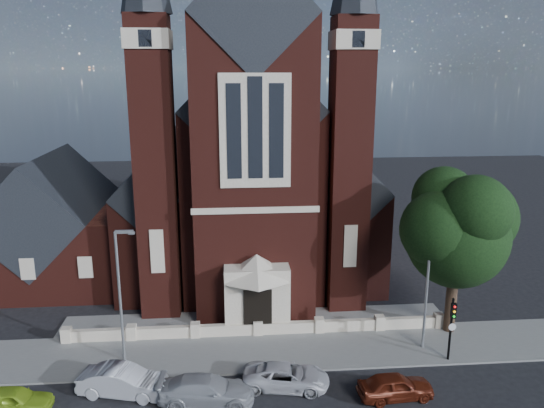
{
  "coord_description": "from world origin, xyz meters",
  "views": [
    {
      "loc": [
        -1.67,
        -24.52,
        16.75
      ],
      "look_at": [
        1.37,
        12.0,
        7.35
      ],
      "focal_mm": 35.0,
      "sensor_mm": 36.0,
      "label": 1
    }
  ],
  "objects": [
    {
      "name": "ground",
      "position": [
        0.0,
        15.0,
        0.0
      ],
      "size": [
        120.0,
        120.0,
        0.0
      ],
      "primitive_type": "plane",
      "color": "black",
      "rests_on": "ground"
    },
    {
      "name": "pavement_strip",
      "position": [
        0.0,
        4.5,
        0.0
      ],
      "size": [
        60.0,
        5.0,
        0.12
      ],
      "primitive_type": "cube",
      "color": "slate",
      "rests_on": "ground"
    },
    {
      "name": "forecourt_paving",
      "position": [
        0.0,
        8.5,
        0.0
      ],
      "size": [
        26.0,
        3.0,
        0.14
      ],
      "primitive_type": "cube",
      "color": "slate",
      "rests_on": "ground"
    },
    {
      "name": "forecourt_wall",
      "position": [
        0.0,
        6.5,
        0.0
      ],
      "size": [
        24.0,
        0.4,
        0.9
      ],
      "primitive_type": "cube",
      "color": "#BBAD94",
      "rests_on": "ground"
    },
    {
      "name": "church",
      "position": [
        -0.0,
        22.94,
        8.19
      ],
      "size": [
        20.01,
        34.9,
        29.2
      ],
      "color": "#481913",
      "rests_on": "ground"
    },
    {
      "name": "parish_hall",
      "position": [
        -16.0,
        18.0,
        4.01
      ],
      "size": [
        12.0,
        12.2,
        10.24
      ],
      "color": "#481913",
      "rests_on": "ground"
    },
    {
      "name": "street_tree",
      "position": [
        12.6,
        5.71,
        6.96
      ],
      "size": [
        6.4,
        6.6,
        10.7
      ],
      "color": "black",
      "rests_on": "ground"
    },
    {
      "name": "street_lamp_left",
      "position": [
        -7.91,
        4.0,
        4.6
      ],
      "size": [
        1.16,
        0.22,
        8.09
      ],
      "color": "gray",
      "rests_on": "ground"
    },
    {
      "name": "street_lamp_right",
      "position": [
        10.09,
        4.0,
        4.6
      ],
      "size": [
        1.16,
        0.22,
        8.09
      ],
      "color": "gray",
      "rests_on": "ground"
    },
    {
      "name": "traffic_signal",
      "position": [
        11.0,
        2.43,
        2.58
      ],
      "size": [
        0.28,
        0.42,
        4.0
      ],
      "color": "black",
      "rests_on": "ground"
    },
    {
      "name": "car_lime_van",
      "position": [
        -12.64,
        -0.28,
        0.64
      ],
      "size": [
        3.85,
        1.74,
        1.28
      ],
      "primitive_type": "imported",
      "rotation": [
        0.0,
        0.0,
        1.51
      ],
      "color": "#94BD25",
      "rests_on": "ground"
    },
    {
      "name": "car_silver_a",
      "position": [
        -7.44,
        0.72,
        0.77
      ],
      "size": [
        4.93,
        2.62,
        1.54
      ],
      "primitive_type": "imported",
      "rotation": [
        0.0,
        0.0,
        1.35
      ],
      "color": "silver",
      "rests_on": "ground"
    },
    {
      "name": "car_silver_b",
      "position": [
        -3.05,
        -0.35,
        0.72
      ],
      "size": [
        5.08,
        2.42,
        1.43
      ],
      "primitive_type": "imported",
      "rotation": [
        0.0,
        0.0,
        1.49
      ],
      "color": "#A0A3A7",
      "rests_on": "ground"
    },
    {
      "name": "car_white_suv",
      "position": [
        1.21,
        0.66,
        0.64
      ],
      "size": [
        4.93,
        2.88,
        1.29
      ],
      "primitive_type": "imported",
      "rotation": [
        0.0,
        0.0,
        1.4
      ],
      "color": "silver",
      "rests_on": "ground"
    },
    {
      "name": "car_dark_red",
      "position": [
        6.78,
        -0.75,
        0.68
      ],
      "size": [
        4.07,
        1.89,
        1.35
      ],
      "primitive_type": "imported",
      "rotation": [
        0.0,
        0.0,
        1.65
      ],
      "color": "#571C0F",
      "rests_on": "ground"
    }
  ]
}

